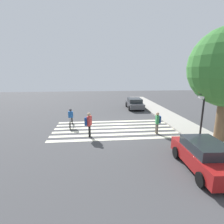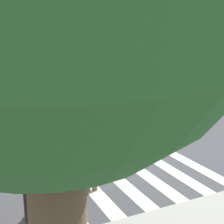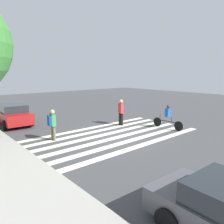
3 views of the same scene
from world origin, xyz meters
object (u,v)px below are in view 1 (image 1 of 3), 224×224
at_px(traffic_light, 202,99).
at_px(car_parked_far_curb, 205,156).
at_px(pedestrian_adult_tall_backpack, 158,121).
at_px(pedestrian_adult_blue_shirt, 89,123).
at_px(car_parked_silver_sedan, 135,103).
at_px(cyclist_far_lane, 71,117).

relative_size(traffic_light, car_parked_far_curb, 1.05).
relative_size(pedestrian_adult_tall_backpack, car_parked_far_curb, 0.41).
distance_m(pedestrian_adult_tall_backpack, pedestrian_adult_blue_shirt, 5.28).
xyz_separation_m(car_parked_silver_sedan, car_parked_far_curb, (14.88, 0.07, 0.05)).
relative_size(pedestrian_adult_tall_backpack, cyclist_far_lane, 0.75).
distance_m(traffic_light, car_parked_far_curb, 4.24).
relative_size(traffic_light, pedestrian_adult_blue_shirt, 2.38).
height_order(traffic_light, pedestrian_adult_blue_shirt, traffic_light).
bearing_deg(pedestrian_adult_tall_backpack, car_parked_far_curb, -166.49).
distance_m(cyclist_far_lane, car_parked_silver_sedan, 10.17).
distance_m(pedestrian_adult_tall_backpack, car_parked_silver_sedan, 9.63).
height_order(traffic_light, car_parked_far_curb, traffic_light).
relative_size(cyclist_far_lane, car_parked_far_curb, 0.55).
xyz_separation_m(cyclist_far_lane, car_parked_silver_sedan, (-7.05, 7.32, -0.16)).
relative_size(traffic_light, car_parked_silver_sedan, 1.03).
height_order(pedestrian_adult_blue_shirt, car_parked_silver_sedan, pedestrian_adult_blue_shirt).
height_order(pedestrian_adult_tall_backpack, car_parked_silver_sedan, pedestrian_adult_tall_backpack).
distance_m(traffic_light, car_parked_silver_sedan, 12.07).
distance_m(traffic_light, cyclist_far_lane, 10.38).
height_order(pedestrian_adult_tall_backpack, cyclist_far_lane, pedestrian_adult_tall_backpack).
height_order(traffic_light, cyclist_far_lane, traffic_light).
xyz_separation_m(traffic_light, cyclist_far_lane, (-4.66, -9.01, -2.19)).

